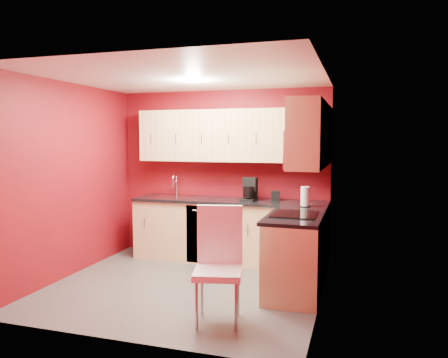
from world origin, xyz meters
The scene contains 21 objects.
floor centered at (0.00, 0.00, 0.00)m, with size 3.20×3.20×0.00m, color #474543.
ceiling centered at (0.00, 0.00, 2.50)m, with size 3.20×3.20×0.00m, color white.
wall_back centered at (0.00, 1.50, 1.25)m, with size 3.20×3.20×0.00m, color maroon.
wall_front centered at (0.00, -1.50, 1.25)m, with size 3.20×3.20×0.00m, color maroon.
wall_left centered at (-1.60, 0.00, 1.25)m, with size 3.00×3.00×0.00m, color maroon.
wall_right centered at (1.60, 0.00, 1.25)m, with size 3.00×3.00×0.00m, color maroon.
base_cabinets_back centered at (0.20, 1.20, 0.43)m, with size 2.80×0.60×0.87m, color #DCBC7D.
base_cabinets_right centered at (1.30, 0.25, 0.43)m, with size 0.60×1.30×0.87m, color #DCBC7D.
countertop_back centered at (0.20, 1.19, 0.89)m, with size 2.80×0.63×0.04m, color black.
countertop_right centered at (1.29, 0.23, 0.89)m, with size 0.63×1.27×0.04m, color black.
upper_cabinets_back centered at (0.20, 1.32, 1.83)m, with size 2.80×0.35×0.75m, color tan.
upper_cabinets_right centered at (1.42, 0.44, 1.89)m, with size 0.35×1.55×0.75m.
microwave centered at (1.39, 0.20, 1.66)m, with size 0.42×0.76×0.42m.
cooktop centered at (1.28, 0.20, 0.92)m, with size 0.50×0.55×0.01m, color black.
sink centered at (-0.70, 1.20, 0.94)m, with size 0.52×0.42×0.35m.
dishwasher_front centered at (-0.05, 0.91, 0.43)m, with size 0.60×0.02×0.82m, color black.
downlight centered at (0.00, 0.30, 2.48)m, with size 0.20×0.20×0.01m, color white.
coffee_maker centered at (0.50, 1.14, 1.07)m, with size 0.19×0.26×0.32m, color black, non-canonical shape.
napkin_holder centered at (0.85, 1.31, 0.98)m, with size 0.12×0.12×0.13m, color black, non-canonical shape.
paper_towel centered at (1.32, 0.85, 1.04)m, with size 0.15×0.15×0.26m, color silver, non-canonical shape.
dining_chair centered at (0.70, -0.87, 0.56)m, with size 0.45×0.47×1.12m, color white, non-canonical shape.
Camera 1 is at (1.97, -4.77, 1.78)m, focal length 35.00 mm.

